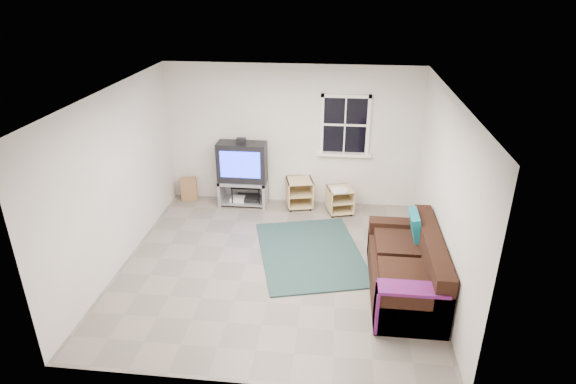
# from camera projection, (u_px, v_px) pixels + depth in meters

# --- Properties ---
(room) EXTENTS (4.60, 4.62, 4.60)m
(room) POSITION_uv_depth(u_px,v_px,m) (345.00, 129.00, 8.57)
(room) COLOR gray
(room) RESTS_ON ground
(tv_unit) EXTENTS (0.89, 0.45, 1.31)m
(tv_unit) POSITION_uv_depth(u_px,v_px,m) (242.00, 169.00, 8.88)
(tv_unit) COLOR #93939A
(tv_unit) RESTS_ON ground
(av_rack) EXTENTS (0.55, 0.40, 1.10)m
(av_rack) POSITION_uv_depth(u_px,v_px,m) (247.00, 180.00, 8.99)
(av_rack) COLOR black
(av_rack) RESTS_ON ground
(side_table_left) EXTENTS (0.56, 0.56, 0.54)m
(side_table_left) POSITION_uv_depth(u_px,v_px,m) (299.00, 192.00, 8.98)
(side_table_left) COLOR tan
(side_table_left) RESTS_ON ground
(side_table_right) EXTENTS (0.54, 0.54, 0.50)m
(side_table_right) POSITION_uv_depth(u_px,v_px,m) (340.00, 198.00, 8.74)
(side_table_right) COLOR tan
(side_table_right) RESTS_ON ground
(sofa) EXTENTS (0.90, 2.02, 0.92)m
(sofa) POSITION_uv_depth(u_px,v_px,m) (408.00, 270.00, 6.54)
(sofa) COLOR black
(sofa) RESTS_ON ground
(shag_rug) EXTENTS (2.01, 2.41, 0.02)m
(shag_rug) POSITION_uv_depth(u_px,v_px,m) (311.00, 253.00, 7.54)
(shag_rug) COLOR black
(shag_rug) RESTS_ON ground
(paper_bag) EXTENTS (0.34, 0.26, 0.43)m
(paper_bag) POSITION_uv_depth(u_px,v_px,m) (189.00, 189.00, 9.28)
(paper_bag) COLOR #9D7346
(paper_bag) RESTS_ON ground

